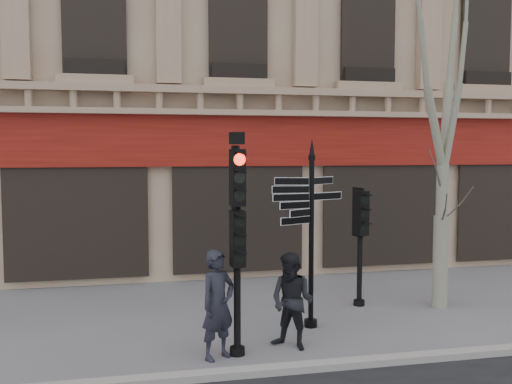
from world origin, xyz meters
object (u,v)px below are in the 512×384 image
Objects in this scene: traffic_signal_secondary at (360,226)px; plane_tree at (446,54)px; fingerpost at (312,201)px; pedestrian_a at (218,305)px; traffic_signal_main at (237,216)px; pedestrian_b at (292,301)px.

plane_tree is (1.63, -0.50, 3.61)m from traffic_signal_secondary.
pedestrian_a is (-1.97, -1.25, -1.52)m from fingerpost.
fingerpost is at bearing -149.04° from traffic_signal_secondary.
traffic_signal_main is 1.78m from pedestrian_b.
fingerpost is 2.79m from pedestrian_a.
traffic_signal_main is at bearing -153.87° from fingerpost.
pedestrian_b is at bearing -155.11° from plane_tree.
traffic_signal_secondary is at bearing 89.63° from pedestrian_b.
traffic_signal_secondary is (1.49, 1.20, -0.67)m from fingerpost.
fingerpost is at bearing 31.55° from traffic_signal_main.
traffic_signal_secondary is 1.41× the size of pedestrian_a.
fingerpost reaches higher than pedestrian_b.
traffic_signal_secondary is 1.53× the size of pedestrian_b.
traffic_signal_main is 5.95m from plane_tree.
fingerpost is 2.02× the size of pedestrian_a.
traffic_signal_main reaches higher than fingerpost.
fingerpost is 0.98× the size of traffic_signal_main.
fingerpost is at bearing 0.98° from pedestrian_a.
pedestrian_b is at bearing -141.67° from traffic_signal_secondary.
traffic_signal_main is at bearing -17.34° from pedestrian_a.
plane_tree reaches higher than traffic_signal_main.
plane_tree is 4.29× the size of pedestrian_a.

